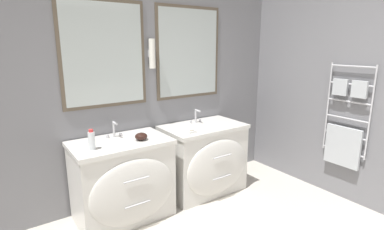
% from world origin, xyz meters
% --- Properties ---
extents(wall_back, '(5.33, 0.15, 2.60)m').
position_xyz_m(wall_back, '(0.01, 2.26, 1.32)').
color(wall_back, slate).
rests_on(wall_back, ground_plane).
extents(wall_right, '(0.13, 4.35, 2.60)m').
position_xyz_m(wall_right, '(1.89, 1.00, 1.29)').
color(wall_right, slate).
rests_on(wall_right, ground_plane).
extents(vanity_left, '(0.96, 0.66, 0.82)m').
position_xyz_m(vanity_left, '(-0.38, 1.88, 0.42)').
color(vanity_left, silver).
rests_on(vanity_left, ground_plane).
extents(vanity_right, '(0.96, 0.66, 0.82)m').
position_xyz_m(vanity_right, '(0.65, 1.88, 0.42)').
color(vanity_right, silver).
rests_on(vanity_right, ground_plane).
extents(faucet_left, '(0.17, 0.11, 0.17)m').
position_xyz_m(faucet_left, '(-0.38, 2.07, 0.90)').
color(faucet_left, silver).
rests_on(faucet_left, vanity_left).
extents(faucet_right, '(0.17, 0.11, 0.17)m').
position_xyz_m(faucet_right, '(0.65, 2.07, 0.90)').
color(faucet_right, silver).
rests_on(faucet_right, vanity_right).
extents(toiletry_bottle, '(0.06, 0.06, 0.19)m').
position_xyz_m(toiletry_bottle, '(-0.68, 1.82, 0.91)').
color(toiletry_bottle, silver).
rests_on(toiletry_bottle, vanity_left).
extents(amenity_bowl, '(0.12, 0.12, 0.07)m').
position_xyz_m(amenity_bowl, '(-0.20, 1.83, 0.86)').
color(amenity_bowl, black).
rests_on(amenity_bowl, vanity_left).
extents(soap_dish, '(0.09, 0.06, 0.04)m').
position_xyz_m(soap_dish, '(0.36, 1.75, 0.84)').
color(soap_dish, white).
rests_on(soap_dish, vanity_right).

